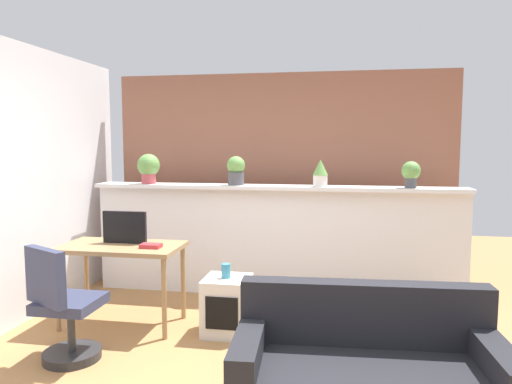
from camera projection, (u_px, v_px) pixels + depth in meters
ground_plane at (235, 383)px, 3.36m from camera, size 12.00×12.00×0.00m
divider_wall at (275, 242)px, 5.26m from camera, size 4.02×0.16×1.18m
plant_shelf at (274, 187)px, 5.16m from camera, size 4.02×0.31×0.04m
brick_wall_behind at (282, 179)px, 5.78m from camera, size 4.02×0.10×2.50m
potted_plant_0 at (149, 167)px, 5.38m from camera, size 0.25×0.25×0.33m
potted_plant_1 at (236, 170)px, 5.20m from camera, size 0.20×0.20×0.31m
potted_plant_2 at (320, 173)px, 5.02m from camera, size 0.16×0.16×0.28m
potted_plant_3 at (411, 173)px, 4.86m from camera, size 0.19×0.19×0.27m
desk at (121, 254)px, 4.39m from camera, size 1.10×0.60×0.75m
tv_monitor at (125, 227)px, 4.44m from camera, size 0.42×0.04×0.30m
office_chair at (64, 313)px, 3.65m from camera, size 0.52×0.52×0.91m
side_cube_shelf at (227, 306)px, 4.22m from camera, size 0.40×0.41×0.50m
vase_on_shelf at (226, 271)px, 4.20m from camera, size 0.08×0.08×0.13m
book_on_desk at (151, 246)px, 4.25m from camera, size 0.18×0.12×0.04m
couch at (367, 380)px, 2.83m from camera, size 1.60×0.85×0.80m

